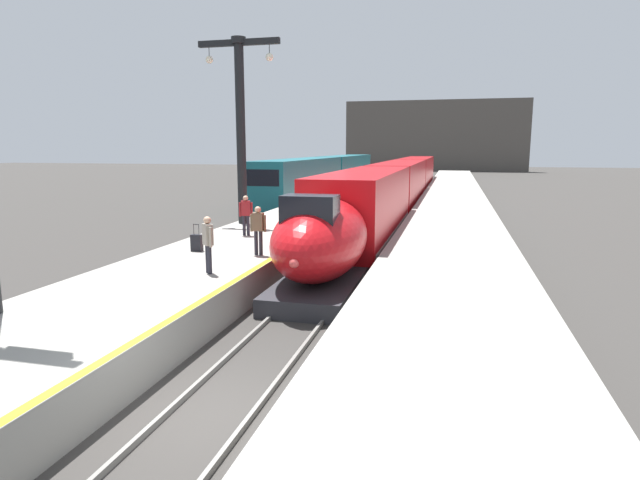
% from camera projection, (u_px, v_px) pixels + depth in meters
% --- Properties ---
extents(ground_plane, '(260.00, 260.00, 0.00)m').
position_uv_depth(ground_plane, '(211.00, 415.00, 9.38)').
color(ground_plane, '#33302D').
extents(platform_left, '(4.80, 110.00, 1.05)m').
position_uv_depth(platform_left, '(323.00, 213.00, 33.90)').
color(platform_left, gray).
rests_on(platform_left, ground).
extents(platform_right, '(4.80, 110.00, 1.05)m').
position_uv_depth(platform_right, '(452.00, 217.00, 31.94)').
color(platform_right, gray).
rests_on(platform_right, ground).
extents(platform_left_safety_stripe, '(0.20, 107.80, 0.01)m').
position_uv_depth(platform_left_safety_stripe, '(358.00, 206.00, 33.26)').
color(platform_left_safety_stripe, yellow).
rests_on(platform_left_safety_stripe, platform_left).
extents(rail_main_left, '(0.08, 110.00, 0.12)m').
position_uv_depth(rail_main_left, '(380.00, 217.00, 35.81)').
color(rail_main_left, slate).
rests_on(rail_main_left, ground).
extents(rail_main_right, '(0.08, 110.00, 0.12)m').
position_uv_depth(rail_main_right, '(402.00, 217.00, 35.45)').
color(rail_main_right, slate).
rests_on(rail_main_right, ground).
extents(rail_secondary_left, '(0.08, 110.00, 0.12)m').
position_uv_depth(rail_secondary_left, '(267.00, 213.00, 37.77)').
color(rail_secondary_left, slate).
rests_on(rail_secondary_left, ground).
extents(rail_secondary_right, '(0.08, 110.00, 0.12)m').
position_uv_depth(rail_secondary_right, '(287.00, 214.00, 37.40)').
color(rail_secondary_right, slate).
rests_on(rail_secondary_right, ground).
extents(highspeed_train_main, '(2.92, 56.17, 3.60)m').
position_uv_depth(highspeed_train_main, '(399.00, 184.00, 40.07)').
color(highspeed_train_main, '#B20F14').
rests_on(highspeed_train_main, ground).
extents(regional_train_adjacent, '(2.85, 36.60, 3.80)m').
position_uv_depth(regional_train_adjacent, '(327.00, 174.00, 51.81)').
color(regional_train_adjacent, '#145660').
rests_on(regional_train_adjacent, ground).
extents(station_column_mid, '(4.00, 0.68, 8.70)m').
position_uv_depth(station_column_mid, '(240.00, 113.00, 24.88)').
color(station_column_mid, black).
rests_on(station_column_mid, platform_left).
extents(passenger_near_edge, '(0.57, 0.22, 1.69)m').
position_uv_depth(passenger_near_edge, '(258.00, 227.00, 17.98)').
color(passenger_near_edge, '#23232D').
rests_on(passenger_near_edge, platform_left).
extents(passenger_mid_platform, '(0.43, 0.43, 1.69)m').
position_uv_depth(passenger_mid_platform, '(208.00, 240.00, 15.38)').
color(passenger_mid_platform, '#23232D').
rests_on(passenger_mid_platform, platform_left).
extents(passenger_far_waiting, '(0.54, 0.35, 1.69)m').
position_uv_depth(passenger_far_waiting, '(246.00, 212.00, 22.00)').
color(passenger_far_waiting, '#23232D').
rests_on(passenger_far_waiting, platform_left).
extents(rolling_suitcase, '(0.40, 0.22, 0.98)m').
position_uv_depth(rolling_suitcase, '(197.00, 243.00, 18.80)').
color(rolling_suitcase, black).
rests_on(rolling_suitcase, platform_left).
extents(terminus_back_wall, '(36.00, 2.00, 14.00)m').
position_uv_depth(terminus_back_wall, '(435.00, 136.00, 105.55)').
color(terminus_back_wall, '#4C4742').
rests_on(terminus_back_wall, ground).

